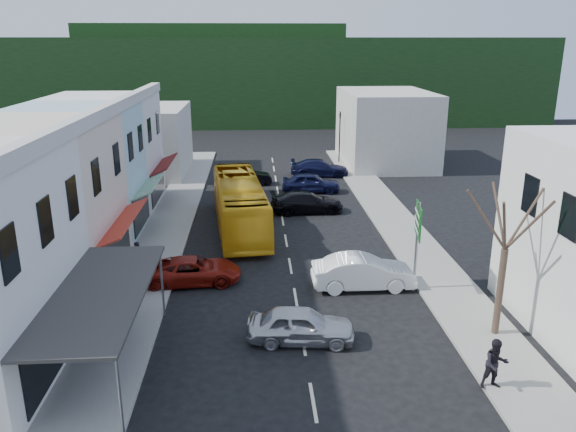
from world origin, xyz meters
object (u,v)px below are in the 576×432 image
Objects in this scene: car_white at (363,275)px; traffic_signal at (340,138)px; car_red at (193,270)px; direction_sign at (416,247)px; car_silver at (301,326)px; pedestrian_right at (495,366)px; bus at (240,206)px; street_tree at (505,249)px; pedestrian_left at (138,253)px.

car_white is 29.39m from traffic_signal.
car_red is 1.03× the size of direction_sign.
car_silver is 0.96× the size of car_red.
direction_sign is at bearing 90.37° from pedestrian_right.
direction_sign is at bearing 96.34° from traffic_signal.
car_white is at bearing -62.78° from bus.
pedestrian_right is 0.22× the size of street_tree.
pedestrian_left and pedestrian_right have the same top height.
car_silver is (2.76, -14.47, -0.85)m from bus.
car_silver is 2.59× the size of pedestrian_right.
street_tree is 34.20m from traffic_signal.
street_tree is at bearing -84.72° from car_silver.
bus is at bearing -19.56° from car_red.
traffic_signal is at bearing 98.10° from direction_sign.
pedestrian_left is 0.33× the size of traffic_signal.
car_silver is 7.81m from car_red.
car_white is 0.86× the size of traffic_signal.
pedestrian_right is (9.14, -18.25, -0.55)m from bus.
traffic_signal is (3.15, 29.16, 1.84)m from car_white.
pedestrian_left is 14.24m from direction_sign.
pedestrian_left is 1.00× the size of pedestrian_right.
car_white is (3.46, 4.95, 0.00)m from car_silver.
traffic_signal is at bearing 86.56° from pedestrian_right.
car_white is 9.21m from pedestrian_right.
pedestrian_right is at bearing -113.78° from street_tree.
pedestrian_left is (-7.93, 7.75, 0.30)m from car_silver.
street_tree is (1.65, 3.74, 2.82)m from pedestrian_right.
pedestrian_right is 8.38m from direction_sign.
car_silver is at bearing 144.38° from car_white.
direction_sign is 29.63m from traffic_signal.
traffic_signal is (0.23, 37.89, 1.54)m from pedestrian_right.
bus is 18.22m from street_tree.
direction_sign is (2.42, -0.46, 1.54)m from car_white.
direction_sign reaches higher than pedestrian_right.
car_silver is at bearing -133.08° from direction_sign.
traffic_signal is at bearing 92.37° from street_tree.
car_red is at bearing 75.41° from traffic_signal.
car_white is 2.59× the size of pedestrian_left.
street_tree reaches higher than car_white.
street_tree reaches higher than bus.
car_red is 0.90× the size of traffic_signal.
street_tree is at bearing -59.33° from bus.
pedestrian_left is at bearing 154.00° from street_tree.
car_white is 0.98× the size of direction_sign.
direction_sign is at bearing -55.07° from bus.
bus is 2.64× the size of car_white.
car_silver is 0.98× the size of direction_sign.
car_white is at bearing 178.77° from direction_sign.
car_silver is 2.59× the size of pedestrian_left.
pedestrian_left is at bearing -133.51° from bus.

